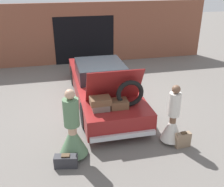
{
  "coord_description": "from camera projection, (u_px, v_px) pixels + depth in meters",
  "views": [
    {
      "loc": [
        -1.51,
        -7.97,
        3.93
      ],
      "look_at": [
        0.0,
        -1.47,
        0.89
      ],
      "focal_mm": 42.0,
      "sensor_mm": 36.0,
      "label": 1
    }
  ],
  "objects": [
    {
      "name": "ground_plane",
      "position": [
        102.0,
        100.0,
        9.01
      ],
      "size": [
        40.0,
        40.0,
        0.0
      ],
      "primitive_type": "plane",
      "color": "slate"
    },
    {
      "name": "garage_wall_back",
      "position": [
        84.0,
        34.0,
        12.27
      ],
      "size": [
        12.0,
        0.14,
        2.8
      ],
      "color": "brown",
      "rests_on": "ground_plane"
    },
    {
      "name": "car",
      "position": [
        102.0,
        85.0,
        8.76
      ],
      "size": [
        1.81,
        5.43,
        1.74
      ],
      "color": "maroon",
      "rests_on": "ground_plane"
    },
    {
      "name": "person_left",
      "position": [
        73.0,
        134.0,
        5.99
      ],
      "size": [
        0.68,
        0.68,
        1.71
      ],
      "rotation": [
        0.0,
        0.0,
        -1.33
      ],
      "color": "tan",
      "rests_on": "ground_plane"
    },
    {
      "name": "person_right",
      "position": [
        173.0,
        122.0,
        6.53
      ],
      "size": [
        0.56,
        0.56,
        1.57
      ],
      "rotation": [
        0.0,
        0.0,
        1.59
      ],
      "color": "brown",
      "rests_on": "ground_plane"
    },
    {
      "name": "suitcase_beside_left_person",
      "position": [
        66.0,
        161.0,
        5.82
      ],
      "size": [
        0.55,
        0.3,
        0.31
      ],
      "color": "#2D2D33",
      "rests_on": "ground_plane"
    },
    {
      "name": "suitcase_beside_right_person",
      "position": [
        183.0,
        140.0,
        6.48
      ],
      "size": [
        0.39,
        0.17,
        0.42
      ],
      "color": "#8C7259",
      "rests_on": "ground_plane"
    }
  ]
}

